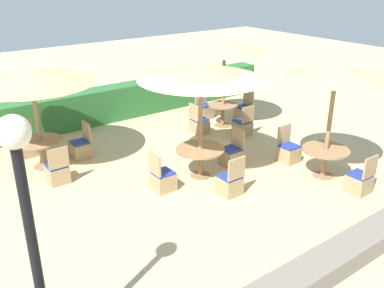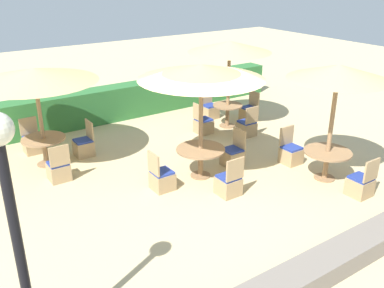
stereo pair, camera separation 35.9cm
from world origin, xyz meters
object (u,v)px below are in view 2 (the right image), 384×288
at_px(round_table_back_right, 228,110).
at_px(patio_chair_center_east, 233,156).
at_px(parasol_back_left, 34,75).
at_px(patio_chair_center_south, 229,184).
at_px(round_table_center, 201,154).
at_px(patio_chair_back_right_west, 203,125).
at_px(round_table_back_left, 44,144).
at_px(patio_chair_front_right_north, 291,153).
at_px(patio_chair_back_left_east, 84,146).
at_px(patio_chair_back_right_north, 210,110).
at_px(round_table_front_right, 327,157).
at_px(patio_chair_front_right_south, 361,185).
at_px(patio_chair_back_right_east, 249,112).
at_px(patio_chair_back_right_south, 247,127).
at_px(patio_chair_center_west, 162,179).
at_px(parasol_back_right, 230,47).
at_px(lamp_post, 9,198).
at_px(patio_chair_back_left_north, 33,143).
at_px(parasol_front_right, 338,73).
at_px(patio_chair_back_left_south, 59,170).
at_px(parasol_center, 201,72).

relative_size(round_table_back_right, patio_chair_center_east, 0.98).
bearing_deg(parasol_back_left, patio_chair_center_south, -53.33).
bearing_deg(round_table_center, patio_chair_back_right_west, 53.11).
distance_m(round_table_back_left, patio_chair_front_right_north, 6.20).
bearing_deg(patio_chair_back_left_east, patio_chair_center_east, -133.19).
xyz_separation_m(patio_chair_back_left_east, patio_chair_center_east, (2.86, -2.69, 0.00)).
relative_size(parasol_back_left, patio_chair_back_right_north, 3.18).
bearing_deg(round_table_front_right, patio_chair_front_right_south, -91.46).
height_order(patio_chair_back_right_east, patio_chair_back_right_west, same).
xyz_separation_m(round_table_back_right, patio_chair_back_right_north, (0.03, 0.97, -0.26)).
height_order(patio_chair_back_right_south, patio_chair_center_west, same).
relative_size(round_table_center, patio_chair_center_west, 1.24).
bearing_deg(patio_chair_back_right_west, patio_chair_front_right_south, 6.92).
distance_m(patio_chair_front_right_north, parasol_back_right, 3.76).
xyz_separation_m(lamp_post, patio_chair_back_left_east, (2.86, 5.75, -2.09)).
xyz_separation_m(patio_chair_back_right_east, patio_chair_center_south, (-3.65, -3.48, 0.00)).
bearing_deg(patio_chair_center_south, patio_chair_center_east, 47.29).
bearing_deg(patio_chair_center_south, round_table_back_left, 126.67).
xyz_separation_m(patio_chair_back_left_north, round_table_center, (2.91, -3.70, 0.32)).
relative_size(patio_chair_back_left_north, parasol_front_right, 0.34).
bearing_deg(patio_chair_back_left_south, patio_chair_back_left_east, 45.45).
height_order(round_table_back_left, round_table_front_right, round_table_back_left).
height_order(patio_chair_back_left_north, round_table_back_right, patio_chair_back_left_north).
xyz_separation_m(patio_chair_back_right_east, patio_chair_center_west, (-4.73, -2.44, 0.00)).
relative_size(patio_chair_front_right_south, parasol_center, 0.33).
bearing_deg(round_table_back_right, parasol_center, -138.92).
relative_size(patio_chair_back_left_south, round_table_front_right, 0.85).
xyz_separation_m(parasol_back_left, patio_chair_front_right_north, (5.17, -3.41, -2.04)).
distance_m(patio_chair_back_right_south, parasol_center, 3.77).
relative_size(patio_chair_front_right_south, patio_chair_back_right_east, 1.00).
bearing_deg(patio_chair_front_right_north, round_table_front_right, 91.76).
relative_size(patio_chair_front_right_north, patio_chair_back_right_north, 1.00).
bearing_deg(round_table_back_right, patio_chair_back_right_east, 3.33).
relative_size(round_table_back_right, patio_chair_back_right_east, 0.98).
xyz_separation_m(patio_chair_back_left_east, patio_chair_back_right_west, (3.56, -0.43, 0.00)).
xyz_separation_m(parasol_back_right, round_table_back_right, (0.00, 0.00, -1.94)).
relative_size(round_table_back_right, patio_chair_back_right_north, 0.98).
xyz_separation_m(patio_chair_back_left_south, patio_chair_front_right_south, (5.18, -4.43, 0.00)).
bearing_deg(parasol_front_right, round_table_back_left, 139.22).
distance_m(patio_chair_back_right_north, parasol_center, 4.84).
relative_size(round_table_center, patio_chair_center_south, 1.24).
height_order(patio_chair_back_left_south, patio_chair_front_right_north, same).
distance_m(parasol_front_right, round_table_back_right, 4.58).
bearing_deg(patio_chair_back_right_west, patio_chair_back_left_east, -96.94).
xyz_separation_m(patio_chair_front_right_north, patio_chair_center_west, (-3.42, 0.64, 0.00)).
bearing_deg(patio_chair_center_west, round_table_center, 92.31).
height_order(patio_chair_back_left_east, patio_chair_back_right_south, same).
bearing_deg(parasol_front_right, patio_chair_front_right_south, -91.46).
bearing_deg(patio_chair_back_right_west, parasol_back_right, 92.88).
bearing_deg(patio_chair_back_right_south, patio_chair_center_west, -159.11).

